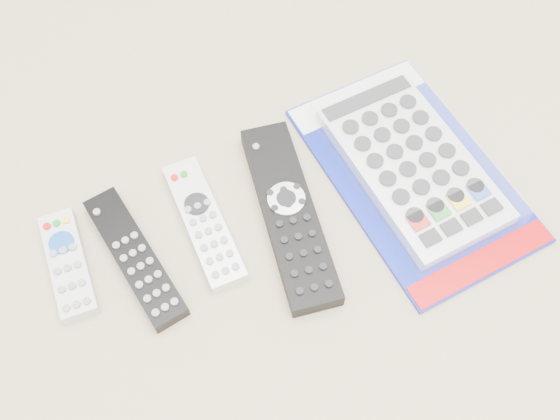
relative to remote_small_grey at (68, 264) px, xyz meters
name	(u,v)px	position (x,y,z in m)	size (l,w,h in m)	color
remote_small_grey	(68,264)	(0.00, 0.00, 0.00)	(0.05, 0.14, 0.02)	#BDBDBF
remote_slim_black	(135,258)	(0.07, -0.03, 0.00)	(0.06, 0.19, 0.02)	black
remote_silver_dvd	(204,223)	(0.16, -0.02, 0.00)	(0.05, 0.18, 0.02)	silver
remote_large_black	(289,214)	(0.26, -0.06, 0.00)	(0.11, 0.26, 0.03)	black
jumbo_remote_packaged	(413,163)	(0.43, -0.07, 0.01)	(0.20, 0.33, 0.04)	#0D1C97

